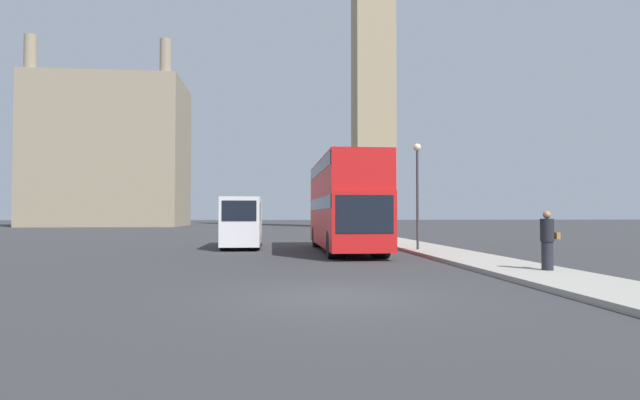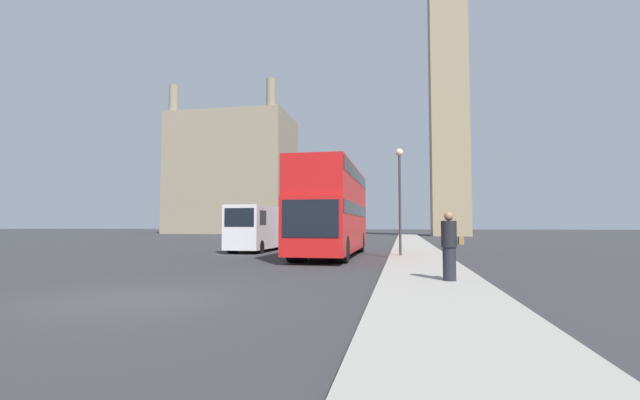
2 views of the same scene
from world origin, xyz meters
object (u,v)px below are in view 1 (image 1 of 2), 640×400
white_van (243,221)px  clock_tower (373,6)px  pedestrian (547,241)px  street_lamp (417,178)px  red_double_decker_bus (345,201)px

white_van → clock_tower: bearing=68.7°
clock_tower → pedestrian: (-5.62, -52.63, -29.52)m
white_van → street_lamp: 9.66m
pedestrian → street_lamp: 9.40m
street_lamp → clock_tower: bearing=81.0°
clock_tower → street_lamp: size_ratio=11.81×
red_double_decker_bus → street_lamp: bearing=-12.8°
clock_tower → street_lamp: (-6.90, -43.66, -27.03)m
white_van → street_lamp: (8.48, -4.12, 2.09)m
clock_tower → street_lamp: 51.81m
red_double_decker_bus → white_van: (-5.11, 3.35, -1.03)m
red_double_decker_bus → pedestrian: size_ratio=5.86×
white_van → pedestrian: 16.34m
red_double_decker_bus → white_van: 6.20m
clock_tower → pedestrian: bearing=-96.1°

